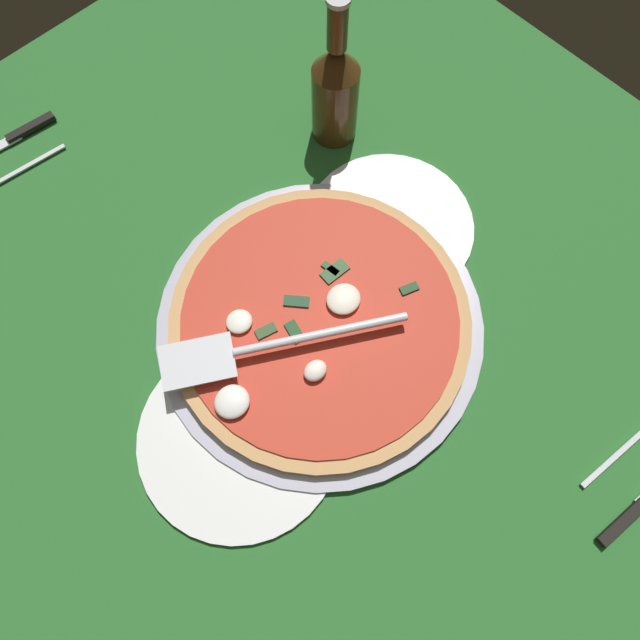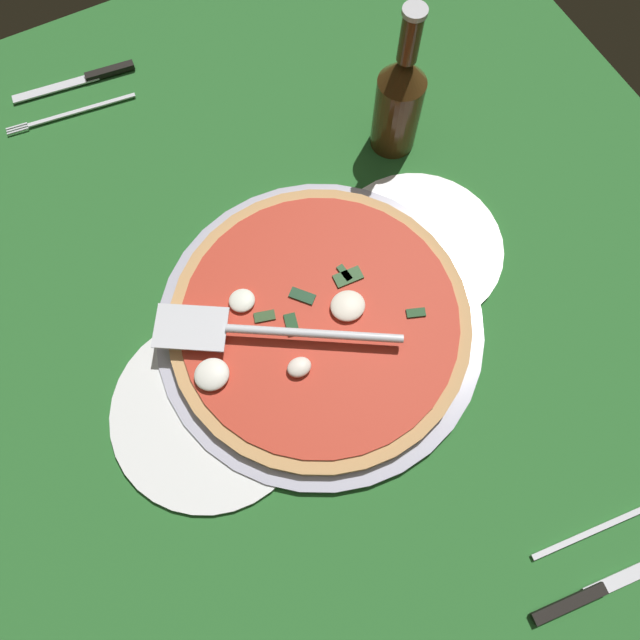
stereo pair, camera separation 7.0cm
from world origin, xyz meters
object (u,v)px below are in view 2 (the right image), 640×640
Objects in this scene: pizza at (319,321)px; beer_bottle at (399,100)px; dinner_plate_right at (212,410)px; place_setting_near at (80,97)px; pizza_server at (264,331)px; place_setting_far at (605,557)px; dinner_plate_left at (417,247)px.

beer_bottle is at bearing -137.56° from pizza.
beer_bottle is (-37.71, -23.49, 7.84)cm from dinner_plate_right.
pizza reaches higher than place_setting_near.
pizza_server reaches higher than dinner_plate_right.
dinner_plate_right is at bearing 138.64° from place_setting_far.
pizza is 1.67× the size of place_setting_far.
place_setting_far is at bearing 150.49° from pizza_server.
pizza_server is 1.21× the size of place_setting_far.
pizza is (16.34, 3.80, 1.69)cm from dinner_plate_left.
place_setting_far reaches higher than dinner_plate_left.
place_setting_near is at bearing -91.61° from dinner_plate_right.
dinner_plate_left is at bearing 131.92° from place_setting_near.
pizza_server is 34.32cm from beer_bottle.
dinner_plate_left is at bearing -141.87° from pizza_server.
dinner_plate_left is 0.94× the size of dinner_plate_right.
place_setting_far is at bearing 88.38° from dinner_plate_left.
place_setting_near reaches higher than dinner_plate_right.
pizza_server is 1.29× the size of place_setting_near.
place_setting_far is (1.17, 41.31, -0.13)cm from dinner_plate_left.
beer_bottle is (-5.45, -16.12, 7.84)cm from dinner_plate_left.
pizza is at bearing 13.10° from dinner_plate_left.
dinner_plate_left is 1.00× the size of beer_bottle.
dinner_plate_left is at bearing -166.90° from pizza.
beer_bottle is (-6.62, -57.43, 7.97)cm from place_setting_far.
pizza is at bearing 42.44° from beer_bottle.
pizza is 49.56cm from place_setting_near.
beer_bottle reaches higher than dinner_plate_right.
beer_bottle reaches higher than place_setting_near.
pizza is at bearing -157.14° from pizza_server.
dinner_plate_right is 0.64× the size of pizza.
pizza_server is (6.57, -0.94, 2.53)cm from pizza.
place_setting_near is 89.90cm from place_setting_far.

